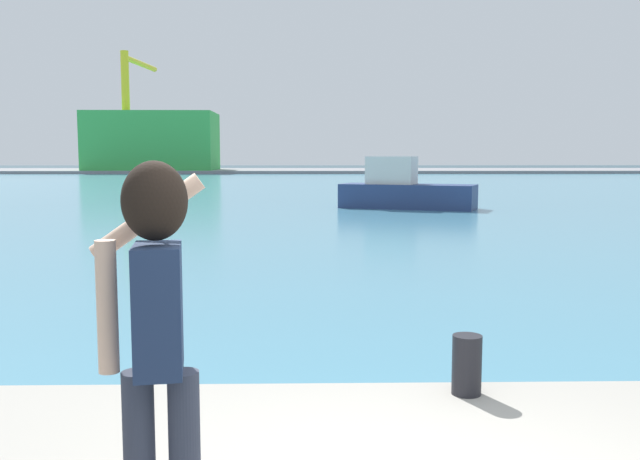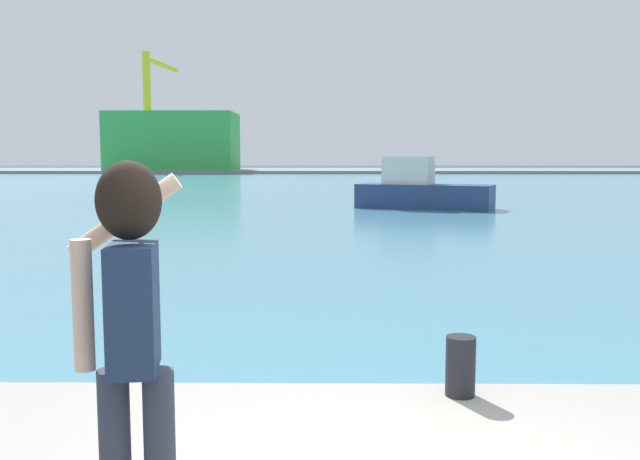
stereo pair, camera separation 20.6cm
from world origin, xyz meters
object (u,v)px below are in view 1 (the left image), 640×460
harbor_bollard (467,365)px  warehouse_left (153,141)px  port_crane (130,97)px  boat_moored (404,190)px  person_photographer (156,317)px

harbor_bollard → warehouse_left: warehouse_left is taller
harbor_bollard → port_crane: size_ratio=0.03×
harbor_bollard → boat_moored: 24.40m
harbor_bollard → port_crane: 89.23m
port_crane → harbor_bollard: bearing=-74.5°
person_photographer → warehouse_left: 90.91m
person_photographer → warehouse_left: warehouse_left is taller
person_photographer → warehouse_left: (-19.49, 88.76, 2.60)m
port_crane → person_photographer: bearing=-75.9°
warehouse_left → harbor_bollard: bearing=-76.2°
person_photographer → harbor_bollard: size_ratio=3.91×
warehouse_left → boat_moored: bearing=-68.8°
person_photographer → harbor_bollard: (1.84, 1.98, -0.84)m
person_photographer → boat_moored: size_ratio=0.29×
boat_moored → port_crane: (-26.79, 61.31, 9.03)m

